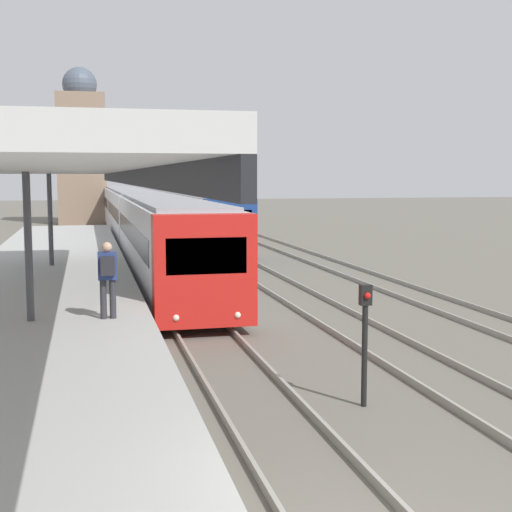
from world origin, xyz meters
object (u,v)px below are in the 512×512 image
(person_on_platform, at_px, (108,274))
(train_far, at_px, (159,201))
(signal_post_near, at_px, (365,332))
(train_near, at_px, (134,214))

(person_on_platform, relative_size, train_far, 0.02)
(person_on_platform, relative_size, signal_post_near, 0.77)
(train_near, bearing_deg, person_on_platform, -94.98)
(person_on_platform, bearing_deg, train_far, 83.07)
(person_on_platform, distance_m, train_near, 27.87)
(train_far, distance_m, signal_post_near, 56.22)
(train_near, height_order, train_far, train_near)
(train_near, relative_size, signal_post_near, 24.35)
(train_near, distance_m, train_far, 24.55)
(person_on_platform, bearing_deg, signal_post_near, -44.71)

